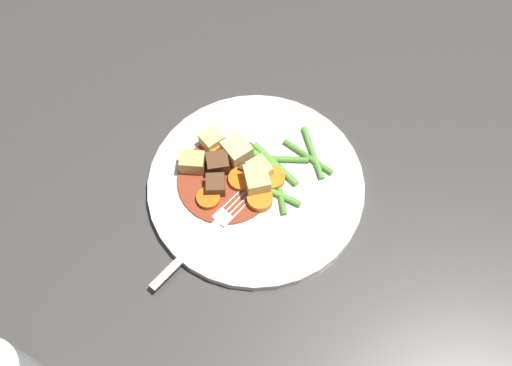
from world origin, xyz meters
The scene contains 24 objects.
ground_plane centered at (0.00, 0.00, 0.00)m, with size 3.00×3.00×0.00m, color #423F3D.
dinner_plate centered at (0.00, 0.00, 0.01)m, with size 0.28×0.28×0.01m, color white.
stew_sauce centered at (0.04, -0.01, 0.01)m, with size 0.13×0.13×0.00m, color #93381E.
carrot_slice_0 centered at (0.02, -0.01, 0.02)m, with size 0.03×0.03×0.01m, color orange.
carrot_slice_1 centered at (0.00, 0.03, 0.02)m, with size 0.03×0.03×0.01m, color orange.
carrot_slice_2 centered at (0.04, -0.05, 0.02)m, with size 0.03×0.03×0.01m, color orange.
carrot_slice_3 centered at (-0.02, 0.00, 0.02)m, with size 0.03×0.03×0.01m, color orange.
carrot_slice_4 centered at (0.06, 0.01, 0.02)m, with size 0.03×0.03×0.01m, color orange.
potato_chunk_0 centered at (0.02, -0.04, 0.03)m, with size 0.03×0.03×0.03m, color #EAD68C.
potato_chunk_1 centered at (0.05, -0.07, 0.02)m, with size 0.02×0.03×0.02m, color #E5CC7A.
potato_chunk_2 centered at (-0.01, -0.01, 0.03)m, with size 0.03×0.03×0.03m, color #E5CC7A.
potato_chunk_3 centered at (0.08, -0.04, 0.03)m, with size 0.02×0.03×0.03m, color #DBBC6B.
potato_chunk_4 centered at (0.00, 0.01, 0.03)m, with size 0.04×0.03×0.03m, color #E5CC7A.
meat_chunk_0 centered at (0.05, -0.03, 0.03)m, with size 0.03×0.03×0.03m, color brown.
meat_chunk_1 centered at (0.05, 0.00, 0.02)m, with size 0.02×0.03×0.02m, color brown.
meat_chunk_2 centered at (0.01, -0.02, 0.02)m, with size 0.02×0.02×0.02m, color #4C2B19.
green_bean_0 centered at (-0.07, -0.02, 0.02)m, with size 0.01×0.01×0.08m, color #599E38.
green_bean_1 centered at (-0.02, -0.03, 0.02)m, with size 0.01×0.01×0.06m, color #66AD42.
green_bean_2 centered at (-0.03, 0.03, 0.02)m, with size 0.01×0.01×0.06m, color #66AD42.
green_bean_3 centered at (-0.08, -0.03, 0.02)m, with size 0.01×0.01×0.08m, color #66AD42.
green_bean_4 centered at (-0.03, 0.02, 0.02)m, with size 0.01×0.01×0.07m, color #599E38.
green_bean_5 centered at (-0.03, -0.02, 0.02)m, with size 0.01×0.01×0.08m, color #66AD42.
green_bean_6 centered at (-0.04, -0.03, 0.02)m, with size 0.01×0.01×0.07m, color #599E38.
fork centered at (0.07, 0.06, 0.02)m, with size 0.15×0.12×0.00m.
Camera 1 is at (0.07, 0.36, 0.69)m, focal length 41.36 mm.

